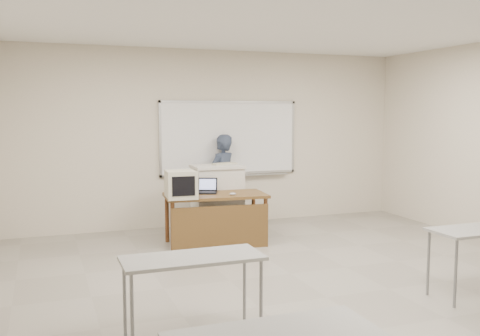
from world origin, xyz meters
name	(u,v)px	position (x,y,z in m)	size (l,w,h in m)	color
floor	(327,298)	(0.00, 0.00, -0.01)	(7.00, 8.00, 0.01)	gray
whiteboard	(229,139)	(0.30, 3.97, 1.48)	(2.48, 0.10, 1.31)	white
student_desks	(412,272)	(0.00, -1.35, 0.67)	(4.40, 2.20, 0.73)	gray
instructor_desk	(218,209)	(-0.40, 2.49, 0.55)	(1.47, 0.74, 0.75)	brown
podium	(217,200)	(-0.18, 3.20, 0.56)	(0.79, 0.57, 1.11)	silver
crt_monitor	(181,184)	(-0.95, 2.48, 0.94)	(0.42, 0.47, 0.40)	#B2AE96
laptop	(206,189)	(-0.50, 2.75, 0.80)	(0.29, 0.27, 0.22)	black
mouse	(233,194)	(-0.20, 2.40, 0.77)	(0.10, 0.06, 0.04)	#9FA1A7
keyboard	(225,164)	(-0.03, 3.28, 1.12)	(0.42, 0.14, 0.02)	#B2AE96
presenter	(222,180)	(0.11, 3.82, 0.78)	(0.57, 0.38, 1.57)	black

